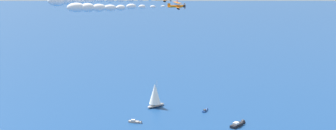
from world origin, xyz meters
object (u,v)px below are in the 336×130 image
Objects in this scene: wingwalker_wingman at (177,0)px; motorboat_inshore at (205,110)px; motorboat_far_stbd at (136,122)px; sailboat_far_port at (155,95)px; motorboat_offshore at (238,124)px; biplane_wingman at (177,6)px.

motorboat_inshore is at bearing 172.29° from wingwalker_wingman.
wingwalker_wingman is at bearing 48.33° from motorboat_far_stbd.
motorboat_inshore is at bearing 87.28° from sailboat_far_port.
motorboat_far_stbd is 0.66× the size of motorboat_offshore.
motorboat_far_stbd is 1.18× the size of motorboat_inshore.
sailboat_far_port is at bearing -156.34° from biplane_wingman.
motorboat_offshore reaches higher than motorboat_far_stbd.
wingwalker_wingman reaches higher than motorboat_far_stbd.
motorboat_inshore is at bearing 129.25° from motorboat_far_stbd.
biplane_wingman reaches higher than motorboat_far_stbd.
sailboat_far_port reaches higher than motorboat_inshore.
motorboat_offshore is at bearing 96.90° from motorboat_far_stbd.
biplane_wingman reaches higher than sailboat_far_port.
biplane_wingman is at bearing -41.61° from motorboat_offshore.
motorboat_far_stbd is at bearing -7.11° from sailboat_far_port.
sailboat_far_port is at bearing -156.33° from wingwalker_wingman.
motorboat_inshore is 2.96× the size of wingwalker_wingman.
biplane_wingman reaches higher than motorboat_inshore.
wingwalker_wingman is (25.85, -22.89, 56.07)m from motorboat_offshore.
biplane_wingman is at bearing -138.40° from wingwalker_wingman.
motorboat_far_stbd is 37.14m from motorboat_inshore.
biplane_wingman is 3.98× the size of wingwalker_wingman.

